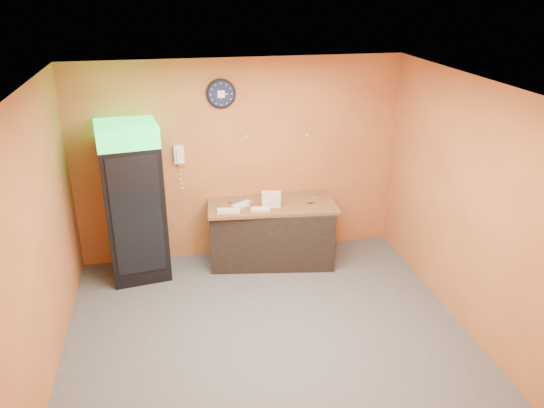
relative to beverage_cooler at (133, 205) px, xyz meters
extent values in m
plane|color=#47474C|center=(1.46, -1.60, -1.03)|extent=(4.50, 4.50, 0.00)
cube|color=#C47537|center=(1.46, 0.40, 0.37)|extent=(4.50, 0.02, 2.80)
cube|color=#C47537|center=(-0.79, -1.60, 0.37)|extent=(0.02, 4.00, 2.80)
cube|color=#C47537|center=(3.71, -1.60, 0.37)|extent=(0.02, 4.00, 2.80)
cube|color=white|center=(1.46, -1.60, 1.77)|extent=(4.50, 4.00, 0.02)
cube|color=black|center=(0.01, 0.05, -0.11)|extent=(0.83, 0.83, 1.84)
cube|color=#1ADF4B|center=(0.01, 0.05, 0.94)|extent=(0.83, 0.83, 0.26)
cube|color=black|center=(-0.05, -0.32, -0.03)|extent=(0.61, 0.11, 1.57)
cube|color=black|center=(1.84, 0.02, -0.60)|extent=(1.78, 1.00, 0.84)
cylinder|color=black|center=(1.23, 0.37, 1.32)|extent=(0.39, 0.05, 0.39)
cylinder|color=#0F1433|center=(1.23, 0.34, 1.32)|extent=(0.33, 0.01, 0.33)
cube|color=white|center=(1.23, 0.34, 1.32)|extent=(0.09, 0.00, 0.09)
cube|color=white|center=(0.64, 0.35, 0.53)|extent=(0.13, 0.08, 0.24)
cube|color=white|center=(0.64, 0.30, 0.53)|extent=(0.06, 0.04, 0.20)
cube|color=brown|center=(1.84, 0.02, -0.16)|extent=(1.81, 0.91, 0.04)
cube|color=beige|center=(1.81, -0.08, -0.12)|extent=(0.27, 0.15, 0.05)
cube|color=beige|center=(1.81, -0.08, -0.06)|extent=(0.27, 0.15, 0.05)
cube|color=beige|center=(1.81, -0.08, -0.01)|extent=(0.27, 0.15, 0.05)
cube|color=beige|center=(1.81, -0.08, 0.04)|extent=(0.27, 0.15, 0.05)
cube|color=silver|center=(1.22, -0.15, -0.12)|extent=(0.31, 0.15, 0.04)
cube|color=silver|center=(1.64, -0.18, -0.13)|extent=(0.27, 0.15, 0.04)
cube|color=silver|center=(1.43, 0.01, -0.12)|extent=(0.31, 0.26, 0.04)
cylinder|color=silver|center=(1.54, -0.01, -0.11)|extent=(0.06, 0.06, 0.06)
camera|label=1|loc=(0.53, -6.53, 2.70)|focal=35.00mm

